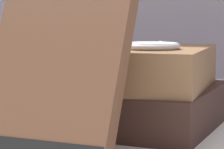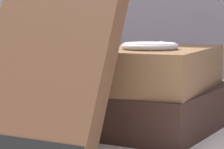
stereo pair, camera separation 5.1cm
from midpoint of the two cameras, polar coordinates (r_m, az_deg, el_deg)
ground_plane at (r=0.53m, az=3.73°, el=-5.61°), size 3.00×3.00×0.00m
book_flat_bottom at (r=0.54m, az=3.57°, el=-3.28°), size 0.18×0.16×0.04m
book_flat_top at (r=0.53m, az=3.39°, el=0.85°), size 0.18×0.16×0.04m
book_leaning_front at (r=0.43m, az=-3.84°, el=0.15°), size 0.11×0.08×0.14m
pocket_watch at (r=0.49m, az=7.07°, el=3.04°), size 0.05×0.06×0.01m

